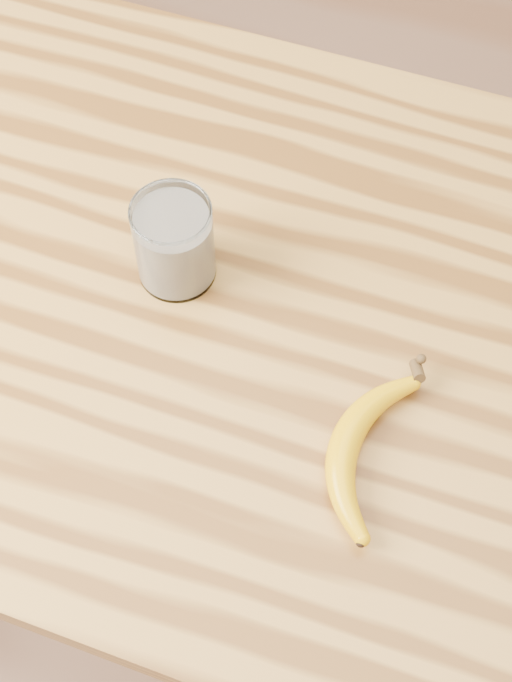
% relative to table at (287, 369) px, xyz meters
% --- Properties ---
extents(table, '(1.20, 0.80, 0.90)m').
position_rel_table_xyz_m(table, '(0.00, 0.00, 0.00)').
color(table, '#AA7932').
rests_on(table, ground).
extents(smoothie_glass, '(0.09, 0.09, 0.11)m').
position_rel_table_xyz_m(smoothie_glass, '(-0.14, 0.01, 0.18)').
color(smoothie_glass, white).
rests_on(smoothie_glass, table).
extents(banana, '(0.10, 0.27, 0.03)m').
position_rel_table_xyz_m(banana, '(0.10, -0.14, 0.15)').
color(banana, '#E4A706').
rests_on(banana, table).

